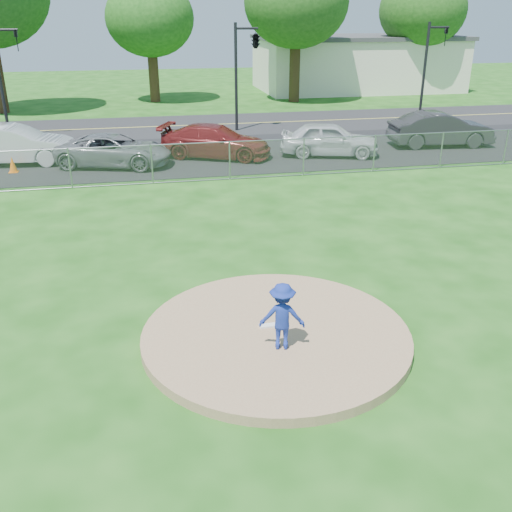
{
  "coord_description": "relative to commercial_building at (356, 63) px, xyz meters",
  "views": [
    {
      "loc": [
        -2.39,
        -9.67,
        6.12
      ],
      "look_at": [
        0.0,
        2.0,
        1.0
      ],
      "focal_mm": 40.0,
      "sensor_mm": 36.0,
      "label": 1
    }
  ],
  "objects": [
    {
      "name": "ground",
      "position": [
        -16.0,
        -28.0,
        -2.16
      ],
      "size": [
        120.0,
        120.0,
        0.0
      ],
      "primitive_type": "plane",
      "color": "#154A10",
      "rests_on": "ground"
    },
    {
      "name": "pitchers_mound",
      "position": [
        -16.0,
        -38.0,
        -2.06
      ],
      "size": [
        5.4,
        5.4,
        0.2
      ],
      "primitive_type": "cylinder",
      "color": "#987553",
      "rests_on": "ground"
    },
    {
      "name": "pitching_rubber",
      "position": [
        -16.0,
        -37.8,
        -1.94
      ],
      "size": [
        0.6,
        0.15,
        0.04
      ],
      "primitive_type": "cube",
      "color": "white",
      "rests_on": "pitchers_mound"
    },
    {
      "name": "chain_link_fence",
      "position": [
        -16.0,
        -26.0,
        -1.41
      ],
      "size": [
        40.0,
        0.06,
        1.5
      ],
      "primitive_type": "cube",
      "color": "gray",
      "rests_on": "ground"
    },
    {
      "name": "parking_lot",
      "position": [
        -16.0,
        -21.5,
        -2.15
      ],
      "size": [
        50.0,
        8.0,
        0.01
      ],
      "primitive_type": "cube",
      "color": "black",
      "rests_on": "ground"
    },
    {
      "name": "street",
      "position": [
        -16.0,
        -14.0,
        -2.16
      ],
      "size": [
        60.0,
        7.0,
        0.01
      ],
      "primitive_type": "cube",
      "color": "black",
      "rests_on": "ground"
    },
    {
      "name": "commercial_building",
      "position": [
        0.0,
        0.0,
        0.0
      ],
      "size": [
        16.4,
        9.4,
        4.3
      ],
      "color": "beige",
      "rests_on": "ground"
    },
    {
      "name": "tree_center",
      "position": [
        -17.0,
        -4.0,
        4.31
      ],
      "size": [
        6.16,
        6.16,
        9.84
      ],
      "color": "#3B2515",
      "rests_on": "ground"
    },
    {
      "name": "traffic_signal_left",
      "position": [
        -24.76,
        -16.0,
        1.2
      ],
      "size": [
        1.28,
        0.2,
        5.6
      ],
      "color": "black",
      "rests_on": "ground"
    },
    {
      "name": "traffic_signal_center",
      "position": [
        -12.03,
        -16.0,
        2.45
      ],
      "size": [
        1.42,
        2.48,
        5.6
      ],
      "color": "black",
      "rests_on": "ground"
    },
    {
      "name": "traffic_signal_right",
      "position": [
        -1.76,
        -16.0,
        1.2
      ],
      "size": [
        1.28,
        0.2,
        5.6
      ],
      "color": "black",
      "rests_on": "ground"
    },
    {
      "name": "pitcher",
      "position": [
        -16.03,
        -38.6,
        -1.29
      ],
      "size": [
        0.96,
        0.69,
        1.34
      ],
      "primitive_type": "imported",
      "rotation": [
        0.0,
        0.0,
        2.9
      ],
      "color": "navy",
      "rests_on": "pitchers_mound"
    },
    {
      "name": "traffic_cone",
      "position": [
        -23.59,
        -23.13,
        -1.83
      ],
      "size": [
        0.33,
        0.33,
        0.65
      ],
      "primitive_type": "cone",
      "color": "orange",
      "rests_on": "parking_lot"
    },
    {
      "name": "parked_car_white",
      "position": [
        -23.68,
        -21.63,
        -1.33
      ],
      "size": [
        5.14,
        2.19,
        1.65
      ],
      "primitive_type": "imported",
      "rotation": [
        0.0,
        0.0,
        1.48
      ],
      "color": "silver",
      "rests_on": "parking_lot"
    },
    {
      "name": "parked_car_gray",
      "position": [
        -19.49,
        -22.88,
        -1.48
      ],
      "size": [
        5.24,
        3.46,
        1.34
      ],
      "primitive_type": "imported",
      "rotation": [
        0.0,
        0.0,
        1.29
      ],
      "color": "slate",
      "rests_on": "parking_lot"
    },
    {
      "name": "parked_car_darkred",
      "position": [
        -15.03,
        -22.19,
        -1.42
      ],
      "size": [
        5.4,
        3.88,
        1.45
      ],
      "primitive_type": "imported",
      "rotation": [
        0.0,
        0.0,
        1.16
      ],
      "color": "maroon",
      "rests_on": "parking_lot"
    },
    {
      "name": "parked_car_pearl",
      "position": [
        -9.89,
        -22.9,
        -1.39
      ],
      "size": [
        4.77,
        2.94,
        1.52
      ],
      "primitive_type": "imported",
      "rotation": [
        0.0,
        0.0,
        1.29
      ],
      "color": "silver",
      "rests_on": "parking_lot"
    },
    {
      "name": "parked_car_charcoal",
      "position": [
        -3.91,
        -22.03,
        -1.33
      ],
      "size": [
        5.09,
        2.17,
        1.63
      ],
      "primitive_type": "imported",
      "rotation": [
        0.0,
        0.0,
        1.48
      ],
      "color": "#2A2A2D",
      "rests_on": "parking_lot"
    }
  ]
}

